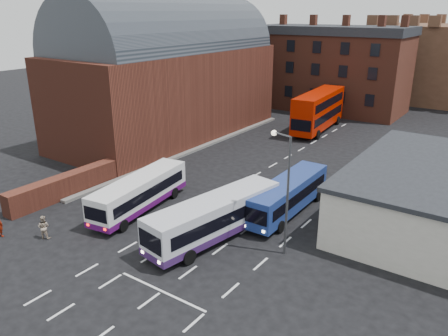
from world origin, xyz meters
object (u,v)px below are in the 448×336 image
Objects in this scene: bus_white_outbound at (140,191)px; bus_white_inbound at (215,215)px; bus_red_double at (318,110)px; street_lamp at (285,183)px; pedestrian_beige at (44,227)px; bus_blue at (287,194)px.

bus_white_outbound is 7.25m from bus_white_inbound.
bus_red_double is 30.62m from street_lamp.
bus_white_inbound is at bearing -173.08° from pedestrian_beige.
bus_white_outbound is 1.26× the size of street_lamp.
bus_white_outbound is at bearing 7.41° from bus_white_inbound.
bus_white_outbound is 5.97× the size of pedestrian_beige.
bus_red_double reaches higher than bus_blue.
bus_white_inbound reaches higher than bus_white_outbound.
bus_white_outbound is at bearing 82.28° from bus_red_double.
bus_red_double is (-5.75, 29.76, 0.89)m from bus_white_inbound.
bus_red_double is 1.59× the size of street_lamp.
bus_white_outbound reaches higher than pedestrian_beige.
bus_white_inbound is 11.39m from pedestrian_beige.
pedestrian_beige is at bearing 79.59° from bus_red_double.
pedestrian_beige is (-11.40, -12.71, -0.72)m from bus_blue.
street_lamp reaches higher than bus_white_inbound.
street_lamp is (10.19, -28.80, 2.07)m from bus_red_double.
street_lamp reaches higher than bus_white_outbound.
pedestrian_beige is at bearing 44.86° from bus_white_inbound.
bus_white_inbound reaches higher than bus_blue.
bus_blue is (9.34, 5.89, 0.01)m from bus_white_outbound.
street_lamp reaches higher than pedestrian_beige.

